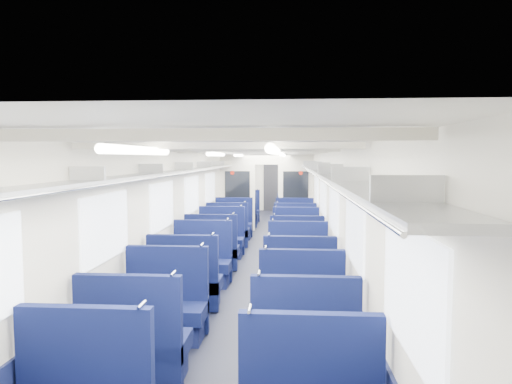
% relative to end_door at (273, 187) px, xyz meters
% --- Properties ---
extents(floor, '(2.80, 18.00, 0.01)m').
position_rel_end_door_xyz_m(floor, '(0.00, -8.94, -1.00)').
color(floor, black).
rests_on(floor, ground).
extents(ceiling, '(2.80, 18.00, 0.01)m').
position_rel_end_door_xyz_m(ceiling, '(0.00, -8.94, 1.35)').
color(ceiling, white).
rests_on(ceiling, wall_left).
extents(wall_left, '(0.02, 18.00, 2.35)m').
position_rel_end_door_xyz_m(wall_left, '(-1.40, -8.94, 0.18)').
color(wall_left, beige).
rests_on(wall_left, floor).
extents(dado_left, '(0.03, 17.90, 0.70)m').
position_rel_end_door_xyz_m(dado_left, '(-1.39, -8.94, -0.65)').
color(dado_left, '#11173B').
rests_on(dado_left, floor).
extents(wall_right, '(0.02, 18.00, 2.35)m').
position_rel_end_door_xyz_m(wall_right, '(1.40, -8.94, 0.18)').
color(wall_right, beige).
rests_on(wall_right, floor).
extents(dado_right, '(0.03, 17.90, 0.70)m').
position_rel_end_door_xyz_m(dado_right, '(1.39, -8.94, -0.65)').
color(dado_right, '#11173B').
rests_on(dado_right, floor).
extents(wall_far, '(2.80, 0.02, 2.35)m').
position_rel_end_door_xyz_m(wall_far, '(0.00, 0.06, 0.18)').
color(wall_far, beige).
rests_on(wall_far, floor).
extents(luggage_rack_left, '(0.36, 17.40, 0.18)m').
position_rel_end_door_xyz_m(luggage_rack_left, '(-1.21, -8.94, 0.97)').
color(luggage_rack_left, '#B2B5BA').
rests_on(luggage_rack_left, wall_left).
extents(luggage_rack_right, '(0.36, 17.40, 0.18)m').
position_rel_end_door_xyz_m(luggage_rack_right, '(1.21, -8.94, 0.97)').
color(luggage_rack_right, '#B2B5BA').
rests_on(luggage_rack_right, wall_right).
extents(windows, '(2.78, 15.60, 0.75)m').
position_rel_end_door_xyz_m(windows, '(0.00, -9.40, 0.42)').
color(windows, white).
rests_on(windows, wall_left).
extents(ceiling_fittings, '(2.70, 16.06, 0.11)m').
position_rel_end_door_xyz_m(ceiling_fittings, '(0.00, -9.20, 1.29)').
color(ceiling_fittings, silver).
rests_on(ceiling_fittings, ceiling).
extents(end_door, '(0.75, 0.06, 2.00)m').
position_rel_end_door_xyz_m(end_door, '(0.00, 0.00, 0.00)').
color(end_door, black).
rests_on(end_door, floor).
extents(bulkhead, '(2.80, 0.10, 2.35)m').
position_rel_end_door_xyz_m(bulkhead, '(-0.00, -5.34, 0.23)').
color(bulkhead, silver).
rests_on(bulkhead, floor).
extents(seat_4, '(1.02, 0.57, 1.14)m').
position_rel_end_door_xyz_m(seat_4, '(-0.83, -14.87, -0.65)').
color(seat_4, '#0E1746').
rests_on(seat_4, floor).
extents(seat_5, '(1.02, 0.57, 1.14)m').
position_rel_end_door_xyz_m(seat_5, '(0.83, -14.80, -0.65)').
color(seat_5, '#0E1746').
rests_on(seat_5, floor).
extents(seat_6, '(1.02, 0.57, 1.14)m').
position_rel_end_door_xyz_m(seat_6, '(-0.83, -13.75, -0.65)').
color(seat_6, '#0E1746').
rests_on(seat_6, floor).
extents(seat_7, '(1.02, 0.57, 1.14)m').
position_rel_end_door_xyz_m(seat_7, '(0.83, -13.85, -0.65)').
color(seat_7, '#0E1746').
rests_on(seat_7, floor).
extents(seat_8, '(1.02, 0.57, 1.14)m').
position_rel_end_door_xyz_m(seat_8, '(-0.83, -12.65, -0.65)').
color(seat_8, '#0E1746').
rests_on(seat_8, floor).
extents(seat_9, '(1.02, 0.57, 1.14)m').
position_rel_end_door_xyz_m(seat_9, '(0.83, -12.63, -0.65)').
color(seat_9, '#0E1746').
rests_on(seat_9, floor).
extents(seat_10, '(1.02, 0.57, 1.14)m').
position_rel_end_door_xyz_m(seat_10, '(-0.83, -11.37, -0.65)').
color(seat_10, '#0E1746').
rests_on(seat_10, floor).
extents(seat_11, '(1.02, 0.57, 1.14)m').
position_rel_end_door_xyz_m(seat_11, '(0.83, -11.40, -0.65)').
color(seat_11, '#0E1746').
rests_on(seat_11, floor).
extents(seat_12, '(1.02, 0.57, 1.14)m').
position_rel_end_door_xyz_m(seat_12, '(-0.83, -10.27, -0.65)').
color(seat_12, '#0E1746').
rests_on(seat_12, floor).
extents(seat_13, '(1.02, 0.57, 1.14)m').
position_rel_end_door_xyz_m(seat_13, '(0.83, -10.37, -0.65)').
color(seat_13, '#0E1746').
rests_on(seat_13, floor).
extents(seat_14, '(1.02, 0.57, 1.14)m').
position_rel_end_door_xyz_m(seat_14, '(-0.83, -9.08, -0.65)').
color(seat_14, '#0E1746').
rests_on(seat_14, floor).
extents(seat_15, '(1.02, 0.57, 1.14)m').
position_rel_end_door_xyz_m(seat_15, '(0.83, -9.13, -0.65)').
color(seat_15, '#0E1746').
rests_on(seat_15, floor).
extents(seat_16, '(1.02, 0.57, 1.14)m').
position_rel_end_door_xyz_m(seat_16, '(-0.83, -7.94, -0.65)').
color(seat_16, '#0E1746').
rests_on(seat_16, floor).
extents(seat_17, '(1.02, 0.57, 1.14)m').
position_rel_end_door_xyz_m(seat_17, '(0.83, -7.94, -0.65)').
color(seat_17, '#0E1746').
rests_on(seat_17, floor).
extents(seat_18, '(1.02, 0.57, 1.14)m').
position_rel_end_door_xyz_m(seat_18, '(-0.83, -6.78, -0.65)').
color(seat_18, '#0E1746').
rests_on(seat_18, floor).
extents(seat_19, '(1.02, 0.57, 1.14)m').
position_rel_end_door_xyz_m(seat_19, '(0.83, -6.78, -0.65)').
color(seat_19, '#0E1746').
rests_on(seat_19, floor).
extents(seat_20, '(1.02, 0.57, 1.14)m').
position_rel_end_door_xyz_m(seat_20, '(-0.83, -4.82, -0.65)').
color(seat_20, '#0E1746').
rests_on(seat_20, floor).
extents(seat_21, '(1.02, 0.57, 1.14)m').
position_rel_end_door_xyz_m(seat_21, '(0.83, -4.83, -0.65)').
color(seat_21, '#0E1746').
rests_on(seat_21, floor).
extents(seat_22, '(1.02, 0.57, 1.14)m').
position_rel_end_door_xyz_m(seat_22, '(-0.83, -3.71, -0.65)').
color(seat_22, '#0E1746').
rests_on(seat_22, floor).
extents(seat_23, '(1.02, 0.57, 1.14)m').
position_rel_end_door_xyz_m(seat_23, '(0.83, -3.57, -0.65)').
color(seat_23, '#0E1746').
rests_on(seat_23, floor).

